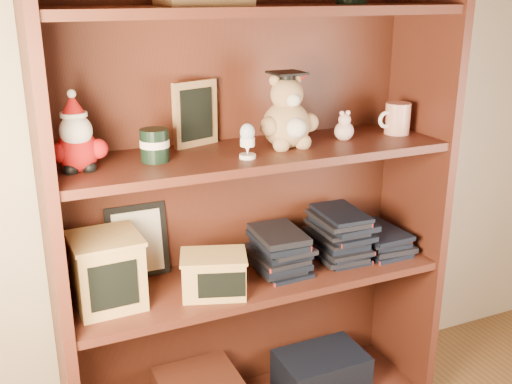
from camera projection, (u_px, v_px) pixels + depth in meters
bookcase at (248, 200)px, 1.83m from camera, size 1.20×0.35×1.60m
shelf_lower at (256, 278)px, 1.87m from camera, size 1.14×0.33×0.02m
shelf_upper at (256, 154)px, 1.74m from camera, size 1.14×0.33×0.02m
santa_plush at (76, 141)px, 1.51m from camera, size 0.15×0.11×0.21m
teachers_tin at (155, 145)px, 1.60m from camera, size 0.08×0.08×0.09m
chalkboard_plaque at (195, 115)px, 1.75m from camera, size 0.15×0.11×0.19m
egg_cup at (247, 140)px, 1.63m from camera, size 0.05×0.05×0.10m
grad_teddy_bear at (287, 118)px, 1.74m from camera, size 0.19×0.16×0.23m
pink_figurine at (344, 128)px, 1.84m from camera, size 0.06×0.06×0.09m
teacher_mug at (397, 118)px, 1.91m from camera, size 0.11×0.08×0.10m
certificate_frame at (138, 241)px, 1.82m from camera, size 0.18×0.05×0.23m
treats_box at (107, 270)px, 1.65m from camera, size 0.19×0.19×0.20m
pencils_box at (214, 274)px, 1.72m from camera, size 0.22×0.19×0.12m
book_stack_left at (278, 251)px, 1.87m from camera, size 0.14×0.20×0.13m
book_stack_mid at (339, 233)px, 1.95m from camera, size 0.14×0.20×0.18m
book_stack_right at (380, 238)px, 2.03m from camera, size 0.14×0.20×0.08m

